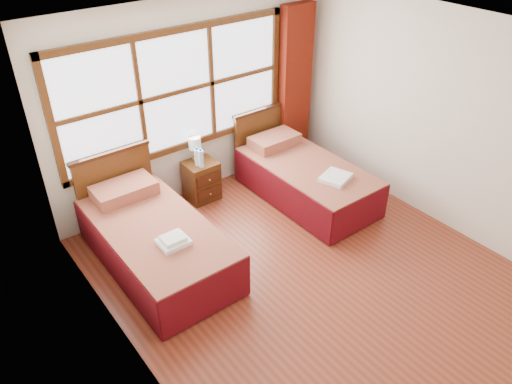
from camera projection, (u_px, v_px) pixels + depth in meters
floor at (307, 272)px, 5.58m from camera, size 4.50×4.50×0.00m
ceiling at (325, 39)px, 4.16m from camera, size 4.50×4.50×0.00m
wall_back at (194, 101)px, 6.37m from camera, size 4.00×0.00×4.00m
wall_left at (125, 254)px, 3.85m from camera, size 0.00×4.50×4.50m
wall_right at (439, 120)px, 5.89m from camera, size 0.00×4.50×4.50m
window at (177, 92)px, 6.10m from camera, size 3.16×0.06×1.56m
curtain at (295, 86)px, 7.16m from camera, size 0.50×0.16×2.30m
bed_left at (154, 240)px, 5.57m from camera, size 1.06×2.08×1.03m
bed_right at (304, 177)px, 6.73m from camera, size 1.00×2.02×0.97m
nightstand at (202, 181)px, 6.70m from camera, size 0.41×0.41×0.55m
towels_left at (173, 241)px, 5.12m from camera, size 0.31×0.27×0.09m
towels_right at (336, 177)px, 6.24m from camera, size 0.44×0.41×0.06m
lamp at (195, 144)px, 6.52m from camera, size 0.16×0.16×0.32m
bottle_near at (197, 157)px, 6.43m from camera, size 0.07×0.07×0.26m
bottle_far at (201, 158)px, 6.40m from camera, size 0.07×0.07×0.27m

